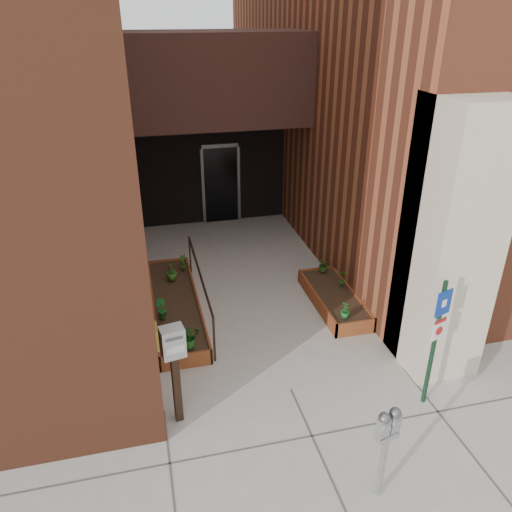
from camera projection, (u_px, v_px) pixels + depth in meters
ground at (291, 389)px, 7.93m from camera, size 80.00×80.00×0.00m
architecture at (202, 30)px, 11.67m from camera, size 20.00×14.60×10.00m
planter_left at (176, 306)px, 9.89m from camera, size 0.90×3.60×0.30m
planter_right at (334, 299)px, 10.13m from camera, size 0.80×2.20×0.30m
handrail at (200, 278)px, 9.68m from camera, size 0.04×3.34×0.90m
parking_meter at (388, 431)px, 5.75m from camera, size 0.32×0.18×1.37m
sign_post at (437, 331)px, 7.10m from camera, size 0.28×0.11×2.13m
payment_dropbox at (174, 355)px, 6.85m from camera, size 0.36×0.29×1.61m
shrub_left_a at (189, 336)px, 8.36m from camera, size 0.44×0.44×0.41m
shrub_left_b at (161, 309)px, 9.15m from camera, size 0.30×0.30×0.38m
shrub_left_c at (171, 271)px, 10.45m from camera, size 0.31×0.31×0.40m
shrub_left_d at (183, 262)px, 10.84m from camera, size 0.27×0.27×0.36m
shrub_right_a at (345, 310)px, 9.16m from camera, size 0.23×0.23×0.32m
shrub_right_b at (342, 278)px, 10.23m from camera, size 0.26×0.26×0.36m
shrub_right_c at (324, 265)px, 10.79m from camera, size 0.32×0.32×0.30m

